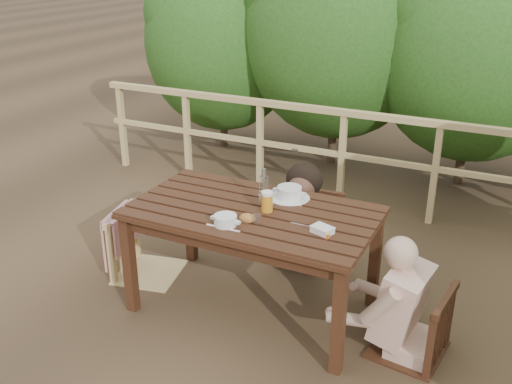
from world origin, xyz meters
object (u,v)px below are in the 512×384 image
at_px(chair_far, 309,202).
at_px(soup_near, 225,221).
at_px(chair_right, 414,290).
at_px(tumbler, 257,220).
at_px(woman, 311,181).
at_px(table, 253,261).
at_px(soup_far, 289,193).
at_px(bottle, 264,187).
at_px(bread_roll, 247,218).
at_px(butter_tub, 322,231).
at_px(beer_glass, 267,203).
at_px(diner_right, 423,264).
at_px(chair_left, 145,217).

distance_m(chair_far, soup_near, 1.25).
height_order(chair_right, tumbler, chair_right).
xyz_separation_m(chair_far, woman, (0.00, 0.02, 0.18)).
xyz_separation_m(table, chair_far, (0.07, 0.91, 0.11)).
xyz_separation_m(soup_far, bottle, (-0.12, -0.17, 0.09)).
relative_size(soup_near, tumbler, 3.40).
xyz_separation_m(soup_far, tumbler, (-0.03, -0.47, -0.01)).
distance_m(soup_far, bread_roll, 0.48).
relative_size(bottle, butter_tub, 2.01).
height_order(bread_roll, tumbler, tumbler).
distance_m(soup_near, beer_glass, 0.35).
bearing_deg(tumbler, soup_near, -145.03).
bearing_deg(diner_right, tumbler, 106.34).
relative_size(soup_near, soup_far, 0.85).
distance_m(diner_right, soup_near, 1.26).
height_order(chair_far, bottle, bottle).
distance_m(woman, tumbler, 1.11).
bearing_deg(woman, chair_left, 36.67).
xyz_separation_m(woman, tumbler, (0.04, -1.10, 0.14)).
height_order(table, beer_glass, beer_glass).
xyz_separation_m(chair_right, butter_tub, (-0.58, -0.12, 0.34)).
xyz_separation_m(table, tumbler, (0.12, -0.18, 0.42)).
distance_m(bottle, tumbler, 0.33).
xyz_separation_m(soup_far, beer_glass, (-0.05, -0.28, 0.03)).
distance_m(diner_right, soup_far, 1.07).
height_order(chair_right, diner_right, diner_right).
bearing_deg(butter_tub, chair_far, 133.46).
relative_size(chair_far, beer_glass, 6.27).
bearing_deg(chair_left, bottle, -97.88).
distance_m(woman, diner_right, 1.44).
bearing_deg(beer_glass, chair_right, -1.47).
distance_m(chair_right, bottle, 1.20).
distance_m(chair_left, beer_glass, 1.12).
distance_m(chair_right, butter_tub, 0.69).
xyz_separation_m(chair_right, beer_glass, (-1.03, 0.03, 0.39)).
xyz_separation_m(diner_right, beer_glass, (-1.06, 0.03, 0.20)).
bearing_deg(table, bread_roll, -74.83).
xyz_separation_m(table, diner_right, (1.16, -0.01, 0.27)).
distance_m(bread_roll, beer_glass, 0.20).
xyz_separation_m(soup_far, butter_tub, (0.40, -0.42, -0.02)).
relative_size(chair_far, butter_tub, 7.27).
relative_size(diner_right, tumbler, 17.74).
distance_m(chair_right, tumbler, 1.09).
height_order(woman, diner_right, woman).
bearing_deg(soup_near, chair_far, 84.05).
bearing_deg(bread_roll, table, 105.17).
relative_size(soup_near, bottle, 0.92).
relative_size(soup_near, beer_glass, 1.60).
distance_m(table, woman, 0.97).
height_order(soup_near, soup_far, soup_far).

